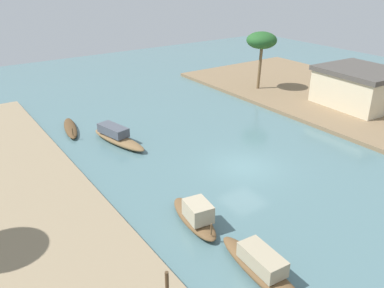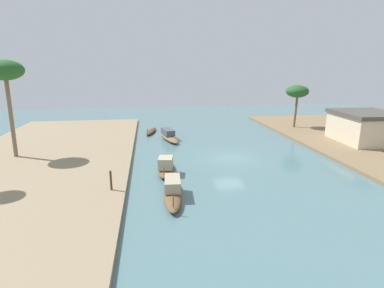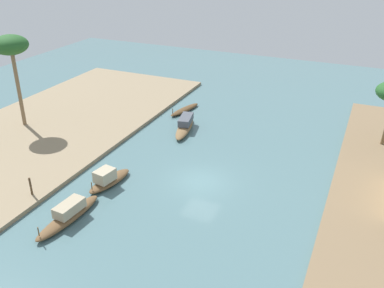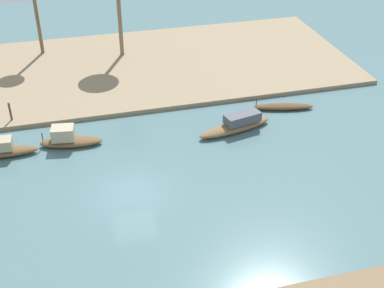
{
  "view_description": "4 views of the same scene",
  "coord_description": "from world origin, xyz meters",
  "px_view_note": "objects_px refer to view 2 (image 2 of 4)",
  "views": [
    {
      "loc": [
        16.03,
        -15.04,
        11.46
      ],
      "look_at": [
        -3.88,
        -1.3,
        0.46
      ],
      "focal_mm": 37.02,
      "sensor_mm": 36.0,
      "label": 1
    },
    {
      "loc": [
        25.3,
        -7.11,
        8.01
      ],
      "look_at": [
        -0.96,
        -3.3,
        1.2
      ],
      "focal_mm": 28.19,
      "sensor_mm": 36.0,
      "label": 2
    },
    {
      "loc": [
        23.97,
        9.99,
        15.96
      ],
      "look_at": [
        -4.31,
        -2.64,
        0.6
      ],
      "focal_mm": 38.95,
      "sensor_mm": 36.0,
      "label": 3
    },
    {
      "loc": [
        2.73,
        23.49,
        18.29
      ],
      "look_at": [
        -4.16,
        -2.66,
        0.93
      ],
      "focal_mm": 49.44,
      "sensor_mm": 36.0,
      "label": 4
    }
  ],
  "objects_px": {
    "sampan_with_red_awning": "(173,190)",
    "sampan_downstream_large": "(169,136)",
    "mooring_post": "(111,180)",
    "palm_tree_left_near": "(4,72)",
    "sampan_foreground": "(166,167)",
    "sampan_upstream_small": "(151,131)",
    "riverside_building": "(366,127)",
    "palm_tree_right_short": "(297,92)"
  },
  "relations": [
    {
      "from": "palm_tree_right_short",
      "to": "sampan_downstream_large",
      "type": "bearing_deg",
      "value": -78.05
    },
    {
      "from": "sampan_with_red_awning",
      "to": "palm_tree_left_near",
      "type": "distance_m",
      "value": 17.83
    },
    {
      "from": "sampan_downstream_large",
      "to": "sampan_with_red_awning",
      "type": "bearing_deg",
      "value": -15.74
    },
    {
      "from": "sampan_with_red_awning",
      "to": "palm_tree_left_near",
      "type": "bearing_deg",
      "value": -123.38
    },
    {
      "from": "sampan_with_red_awning",
      "to": "palm_tree_right_short",
      "type": "height_order",
      "value": "palm_tree_right_short"
    },
    {
      "from": "palm_tree_left_near",
      "to": "sampan_with_red_awning",
      "type": "bearing_deg",
      "value": 52.89
    },
    {
      "from": "sampan_foreground",
      "to": "sampan_downstream_large",
      "type": "height_order",
      "value": "sampan_foreground"
    },
    {
      "from": "sampan_foreground",
      "to": "mooring_post",
      "type": "distance_m",
      "value": 5.18
    },
    {
      "from": "mooring_post",
      "to": "palm_tree_left_near",
      "type": "relative_size",
      "value": 0.16
    },
    {
      "from": "sampan_with_red_awning",
      "to": "riverside_building",
      "type": "relative_size",
      "value": 0.8
    },
    {
      "from": "sampan_foreground",
      "to": "palm_tree_right_short",
      "type": "height_order",
      "value": "palm_tree_right_short"
    },
    {
      "from": "mooring_post",
      "to": "riverside_building",
      "type": "distance_m",
      "value": 26.85
    },
    {
      "from": "sampan_foreground",
      "to": "palm_tree_left_near",
      "type": "height_order",
      "value": "palm_tree_left_near"
    },
    {
      "from": "sampan_with_red_awning",
      "to": "sampan_upstream_small",
      "type": "relative_size",
      "value": 1.23
    },
    {
      "from": "palm_tree_left_near",
      "to": "sampan_foreground",
      "type": "bearing_deg",
      "value": 67.47
    },
    {
      "from": "mooring_post",
      "to": "sampan_downstream_large",
      "type": "bearing_deg",
      "value": 162.0
    },
    {
      "from": "sampan_foreground",
      "to": "sampan_upstream_small",
      "type": "height_order",
      "value": "sampan_foreground"
    },
    {
      "from": "sampan_foreground",
      "to": "sampan_upstream_small",
      "type": "bearing_deg",
      "value": -167.65
    },
    {
      "from": "sampan_foreground",
      "to": "riverside_building",
      "type": "distance_m",
      "value": 22.22
    },
    {
      "from": "mooring_post",
      "to": "riverside_building",
      "type": "height_order",
      "value": "riverside_building"
    },
    {
      "from": "mooring_post",
      "to": "sampan_foreground",
      "type": "bearing_deg",
      "value": 133.58
    },
    {
      "from": "palm_tree_left_near",
      "to": "riverside_building",
      "type": "xyz_separation_m",
      "value": [
        -0.59,
        34.26,
        -5.66
      ]
    },
    {
      "from": "mooring_post",
      "to": "palm_tree_left_near",
      "type": "xyz_separation_m",
      "value": [
        -8.91,
        -9.15,
        6.62
      ]
    },
    {
      "from": "sampan_with_red_awning",
      "to": "sampan_downstream_large",
      "type": "height_order",
      "value": "sampan_with_red_awning"
    },
    {
      "from": "sampan_foreground",
      "to": "sampan_upstream_small",
      "type": "relative_size",
      "value": 0.92
    },
    {
      "from": "sampan_with_red_awning",
      "to": "sampan_upstream_small",
      "type": "bearing_deg",
      "value": -173.05
    },
    {
      "from": "palm_tree_left_near",
      "to": "palm_tree_right_short",
      "type": "xyz_separation_m",
      "value": [
        -9.17,
        30.7,
        -2.68
      ]
    },
    {
      "from": "sampan_with_red_awning",
      "to": "mooring_post",
      "type": "relative_size",
      "value": 4.23
    },
    {
      "from": "sampan_foreground",
      "to": "mooring_post",
      "type": "xyz_separation_m",
      "value": [
        3.56,
        -3.74,
        0.47
      ]
    },
    {
      "from": "sampan_with_red_awning",
      "to": "riverside_building",
      "type": "bearing_deg",
      "value": 119.94
    },
    {
      "from": "sampan_with_red_awning",
      "to": "palm_tree_left_near",
      "type": "relative_size",
      "value": 0.66
    },
    {
      "from": "sampan_upstream_small",
      "to": "palm_tree_left_near",
      "type": "xyz_separation_m",
      "value": [
        9.72,
        -11.93,
        7.38
      ]
    },
    {
      "from": "sampan_downstream_large",
      "to": "palm_tree_right_short",
      "type": "xyz_separation_m",
      "value": [
        -3.56,
        16.82,
        4.44
      ]
    },
    {
      "from": "palm_tree_right_short",
      "to": "sampan_with_red_awning",
      "type": "bearing_deg",
      "value": -42.87
    },
    {
      "from": "sampan_foreground",
      "to": "sampan_upstream_small",
      "type": "xyz_separation_m",
      "value": [
        -15.06,
        -0.96,
        -0.29
      ]
    },
    {
      "from": "sampan_downstream_large",
      "to": "sampan_upstream_small",
      "type": "relative_size",
      "value": 1.23
    },
    {
      "from": "sampan_foreground",
      "to": "sampan_downstream_large",
      "type": "distance_m",
      "value": 11.0
    },
    {
      "from": "sampan_downstream_large",
      "to": "sampan_upstream_small",
      "type": "xyz_separation_m",
      "value": [
        -4.1,
        -1.94,
        -0.26
      ]
    },
    {
      "from": "mooring_post",
      "to": "palm_tree_left_near",
      "type": "distance_m",
      "value": 14.38
    },
    {
      "from": "mooring_post",
      "to": "riverside_building",
      "type": "bearing_deg",
      "value": 110.72
    },
    {
      "from": "sampan_foreground",
      "to": "sampan_with_red_awning",
      "type": "bearing_deg",
      "value": 10.46
    },
    {
      "from": "sampan_downstream_large",
      "to": "riverside_building",
      "type": "xyz_separation_m",
      "value": [
        5.02,
        20.39,
        1.46
      ]
    }
  ]
}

